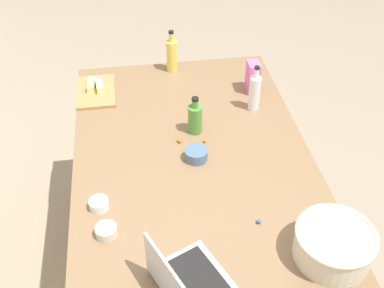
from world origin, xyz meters
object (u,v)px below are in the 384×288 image
object	(u,v)px
bottle_oil	(172,55)
bottle_olive	(195,118)
butter_stick_right	(91,85)
bottle_vinegar	(255,92)
ramekin_small	(106,231)
butter_stick_left	(100,86)
ramekin_wide	(196,154)
laptop	(189,284)
mixing_bowl_large	(334,244)
cutting_board	(96,92)
ramekin_medium	(99,204)
candy_bag	(253,77)

from	to	relation	value
bottle_oil	bottle_olive	xyz separation A→B (m)	(-0.58, -0.04, -0.02)
bottle_oil	butter_stick_right	world-z (taller)	bottle_oil
bottle_vinegar	ramekin_small	world-z (taller)	bottle_vinegar
butter_stick_left	bottle_olive	bearing A→B (deg)	-132.32
bottle_vinegar	butter_stick_left	xyz separation A→B (m)	(0.28, 0.78, -0.07)
ramekin_small	ramekin_wide	xyz separation A→B (m)	(0.38, -0.41, 0.00)
bottle_oil	butter_stick_left	distance (m)	0.45
laptop	butter_stick_left	world-z (taller)	laptop
mixing_bowl_large	cutting_board	world-z (taller)	mixing_bowl_large
bottle_vinegar	bottle_oil	bearing A→B (deg)	40.30
bottle_vinegar	ramekin_medium	distance (m)	0.98
candy_bag	bottle_olive	bearing A→B (deg)	130.22
bottle_oil	ramekin_small	xyz separation A→B (m)	(-1.16, 0.39, -0.08)
ramekin_wide	butter_stick_right	bearing A→B (deg)	36.77
bottle_vinegar	butter_stick_right	distance (m)	0.88
mixing_bowl_large	cutting_board	size ratio (longest dim) A/B	0.97
ramekin_wide	butter_stick_left	bearing A→B (deg)	34.97
bottle_olive	butter_stick_left	world-z (taller)	bottle_olive
candy_bag	cutting_board	bearing A→B (deg)	83.15
bottle_vinegar	laptop	bearing A→B (deg)	154.48
cutting_board	ramekin_small	size ratio (longest dim) A/B	3.61
bottle_oil	ramekin_medium	size ratio (longest dim) A/B	3.10
bottle_vinegar	butter_stick_right	world-z (taller)	bottle_vinegar
ramekin_medium	butter_stick_left	bearing A→B (deg)	-0.36
bottle_olive	ramekin_small	size ratio (longest dim) A/B	2.32
bottle_oil	ramekin_wide	world-z (taller)	bottle_oil
bottle_olive	butter_stick_left	distance (m)	0.62
mixing_bowl_large	bottle_olive	world-z (taller)	bottle_olive
laptop	bottle_olive	world-z (taller)	laptop
ramekin_medium	ramekin_wide	bearing A→B (deg)	-61.73
laptop	butter_stick_left	bearing A→B (deg)	13.04
bottle_oil	candy_bag	size ratio (longest dim) A/B	1.46
butter_stick_right	cutting_board	bearing A→B (deg)	-144.20
butter_stick_left	cutting_board	bearing A→B (deg)	114.85
bottle_olive	ramekin_medium	xyz separation A→B (m)	(-0.44, 0.46, -0.06)
butter_stick_left	butter_stick_right	world-z (taller)	same
bottle_oil	laptop	bearing A→B (deg)	175.51
bottle_vinegar	cutting_board	world-z (taller)	bottle_vinegar
bottle_oil	cutting_board	distance (m)	0.48
butter_stick_left	ramekin_small	world-z (taller)	butter_stick_left
bottle_oil	butter_stick_left	bearing A→B (deg)	111.45
bottle_olive	ramekin_wide	size ratio (longest dim) A/B	1.89
bottle_oil	butter_stick_right	xyz separation A→B (m)	(-0.14, 0.46, -0.06)
mixing_bowl_large	cutting_board	distance (m)	1.49
ramekin_wide	candy_bag	world-z (taller)	candy_bag
mixing_bowl_large	bottle_oil	world-z (taller)	bottle_oil
butter_stick_left	butter_stick_right	xyz separation A→B (m)	(0.02, 0.05, 0.00)
mixing_bowl_large	bottle_olive	size ratio (longest dim) A/B	1.50
bottle_vinegar	candy_bag	xyz separation A→B (m)	(0.16, -0.03, -0.02)
bottle_oil	bottle_vinegar	distance (m)	0.57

